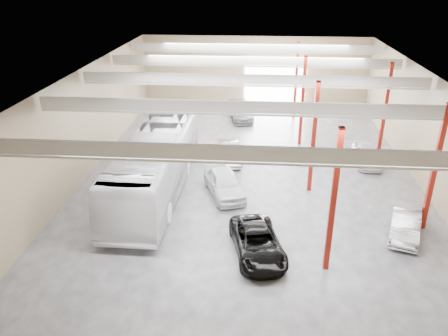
# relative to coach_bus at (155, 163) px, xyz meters

# --- Properties ---
(depot_shell) EXTENTS (22.12, 32.12, 7.06)m
(depot_shell) POSITION_rel_coach_bus_xyz_m (5.92, 3.41, 3.05)
(depot_shell) COLOR #414146
(depot_shell) RESTS_ON ground
(coach_bus) EXTENTS (3.38, 13.82, 3.84)m
(coach_bus) POSITION_rel_coach_bus_xyz_m (0.00, 0.00, 0.00)
(coach_bus) COLOR white
(coach_bus) RESTS_ON ground
(black_sedan) EXTENTS (3.21, 5.15, 1.33)m
(black_sedan) POSITION_rel_coach_bus_xyz_m (6.37, -6.20, -1.26)
(black_sedan) COLOR black
(black_sedan) RESTS_ON ground
(car_row_a) EXTENTS (3.30, 4.96, 1.57)m
(car_row_a) POSITION_rel_coach_bus_xyz_m (4.25, -0.07, -1.14)
(car_row_a) COLOR silver
(car_row_a) RESTS_ON ground
(car_row_b) EXTENTS (2.15, 4.29, 1.35)m
(car_row_b) POSITION_rel_coach_bus_xyz_m (4.21, 5.13, -1.24)
(car_row_b) COLOR #AEAEB3
(car_row_b) RESTS_ON ground
(car_row_c) EXTENTS (2.84, 5.02, 1.37)m
(car_row_c) POSITION_rel_coach_bus_xyz_m (4.60, 14.93, -1.23)
(car_row_c) COLOR slate
(car_row_c) RESTS_ON ground
(car_right_near) EXTENTS (2.60, 4.26, 1.33)m
(car_right_near) POSITION_rel_coach_bus_xyz_m (14.08, -3.86, -1.26)
(car_right_near) COLOR #A2A2A6
(car_right_near) RESTS_ON ground
(car_right_far) EXTENTS (1.76, 4.21, 1.42)m
(car_right_far) POSITION_rel_coach_bus_xyz_m (14.08, 5.46, -1.21)
(car_right_far) COLOR white
(car_right_far) RESTS_ON ground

